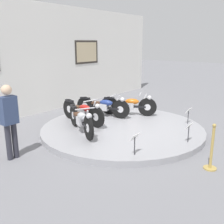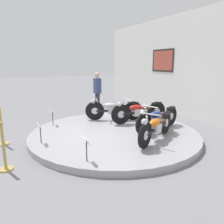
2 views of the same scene
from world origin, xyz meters
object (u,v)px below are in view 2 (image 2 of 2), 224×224
object	(u,v)px
stanchion_post_right_of_entry	(4,154)
motorcycle_red	(138,111)
info_placard_front_centre	(40,129)
info_placard_front_right	(86,144)
info_placard_front_left	(52,114)
stanchion_post_left_of_entry	(2,132)
motorcycle_blue	(157,118)
motorcycle_silver	(113,109)
visitor_standing	(97,90)
motorcycle_orange	(156,126)

from	to	relation	value
stanchion_post_right_of_entry	motorcycle_red	bearing A→B (deg)	107.50
info_placard_front_centre	info_placard_front_right	xyz separation A→B (m)	(1.51, 0.64, 0.00)
info_placard_front_left	stanchion_post_left_of_entry	size ratio (longest dim) A/B	0.50
info_placard_front_left	motorcycle_blue	bearing A→B (deg)	52.59
motorcycle_silver	stanchion_post_right_of_entry	bearing A→B (deg)	-60.54
stanchion_post_left_of_entry	info_placard_front_centre	bearing A→B (deg)	46.60
info_placard_front_left	info_placard_front_right	world-z (taller)	same
motorcycle_blue	stanchion_post_left_of_entry	world-z (taller)	stanchion_post_left_of_entry
motorcycle_blue	visitor_standing	distance (m)	3.71
motorcycle_orange	stanchion_post_left_of_entry	distance (m)	4.06
motorcycle_orange	info_placard_front_left	xyz separation A→B (m)	(-2.70, -2.03, -0.02)
stanchion_post_left_of_entry	motorcycle_orange	bearing A→B (deg)	60.51
motorcycle_orange	visitor_standing	world-z (taller)	visitor_standing
motorcycle_orange	visitor_standing	distance (m)	4.39
motorcycle_blue	info_placard_front_right	distance (m)	2.82
motorcycle_red	visitor_standing	xyz separation A→B (m)	(-2.67, -0.32, 0.44)
info_placard_front_right	motorcycle_red	bearing A→B (deg)	127.32
stanchion_post_left_of_entry	motorcycle_silver	bearing A→B (deg)	96.17
info_placard_front_right	stanchion_post_right_of_entry	size ratio (longest dim) A/B	0.50
stanchion_post_left_of_entry	stanchion_post_right_of_entry	bearing A→B (deg)	0.00
motorcycle_silver	info_placard_front_centre	size ratio (longest dim) A/B	3.55
motorcycle_red	info_placard_front_centre	size ratio (longest dim) A/B	3.92
info_placard_front_left	info_placard_front_centre	xyz separation A→B (m)	(1.51, -0.64, 0.00)
motorcycle_blue	stanchion_post_right_of_entry	size ratio (longest dim) A/B	1.88
motorcycle_blue	info_placard_front_centre	bearing A→B (deg)	-98.72
motorcycle_silver	info_placard_front_right	world-z (taller)	motorcycle_silver
motorcycle_silver	info_placard_front_left	distance (m)	2.06
motorcycle_orange	stanchion_post_right_of_entry	xyz separation A→B (m)	(-0.38, -3.53, -0.20)
motorcycle_blue	motorcycle_orange	bearing A→B (deg)	-41.28
stanchion_post_left_of_entry	stanchion_post_right_of_entry	world-z (taller)	same
info_placard_front_left	visitor_standing	world-z (taller)	visitor_standing
visitor_standing	info_placard_front_left	bearing A→B (deg)	-54.54
motorcycle_silver	motorcycle_orange	distance (m)	2.38
info_placard_front_right	visitor_standing	bearing A→B (deg)	153.62
motorcycle_silver	stanchion_post_right_of_entry	xyz separation A→B (m)	(1.99, -3.53, -0.21)
motorcycle_silver	info_placard_front_right	xyz separation A→B (m)	(2.70, -2.03, -0.03)
motorcycle_red	visitor_standing	size ratio (longest dim) A/B	1.15
motorcycle_silver	info_placard_front_right	distance (m)	3.38
info_placard_front_left	info_placard_front_right	bearing A→B (deg)	0.00
motorcycle_blue	info_placard_front_left	xyz separation A→B (m)	(-2.02, -2.64, -0.02)
motorcycle_silver	stanchion_post_left_of_entry	size ratio (longest dim) A/B	1.77
motorcycle_red	info_placard_front_centre	world-z (taller)	motorcycle_red
motorcycle_red	motorcycle_orange	world-z (taller)	motorcycle_red
motorcycle_red	stanchion_post_right_of_entry	xyz separation A→B (m)	(1.30, -4.13, -0.21)
motorcycle_orange	motorcycle_blue	bearing A→B (deg)	138.72
stanchion_post_left_of_entry	motorcycle_red	bearing A→B (deg)	85.72
stanchion_post_right_of_entry	info_placard_front_right	bearing A→B (deg)	64.72
info_placard_front_centre	stanchion_post_right_of_entry	bearing A→B (deg)	-46.60
motorcycle_silver	motorcycle_red	size ratio (longest dim) A/B	0.90
info_placard_front_centre	motorcycle_blue	bearing A→B (deg)	81.28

